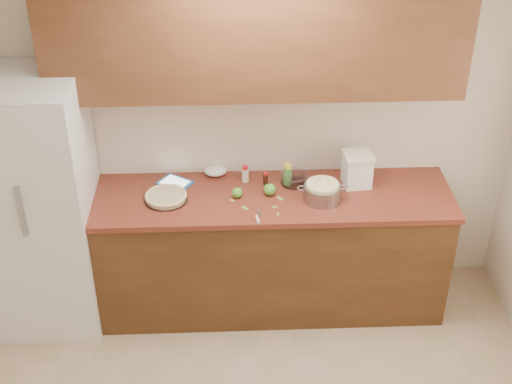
{
  "coord_description": "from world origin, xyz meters",
  "views": [
    {
      "loc": [
        -0.17,
        -2.53,
        3.5
      ],
      "look_at": [
        -0.01,
        1.43,
        0.98
      ],
      "focal_mm": 50.0,
      "sensor_mm": 36.0,
      "label": 1
    }
  ],
  "objects_px": {
    "flour_canister": "(357,169)",
    "tablet": "(175,183)",
    "pie": "(166,197)",
    "colander": "(322,192)"
  },
  "relations": [
    {
      "from": "pie",
      "to": "flour_canister",
      "type": "height_order",
      "value": "flour_canister"
    },
    {
      "from": "flour_canister",
      "to": "pie",
      "type": "bearing_deg",
      "value": -173.45
    },
    {
      "from": "tablet",
      "to": "colander",
      "type": "bearing_deg",
      "value": 21.49
    },
    {
      "from": "flour_canister",
      "to": "tablet",
      "type": "bearing_deg",
      "value": 177.63
    },
    {
      "from": "tablet",
      "to": "flour_canister",
      "type": "bearing_deg",
      "value": 32.63
    },
    {
      "from": "pie",
      "to": "tablet",
      "type": "distance_m",
      "value": 0.21
    },
    {
      "from": "colander",
      "to": "tablet",
      "type": "xyz_separation_m",
      "value": [
        -0.99,
        0.24,
        -0.05
      ]
    },
    {
      "from": "pie",
      "to": "colander",
      "type": "bearing_deg",
      "value": -2.07
    },
    {
      "from": "pie",
      "to": "flour_canister",
      "type": "distance_m",
      "value": 1.3
    },
    {
      "from": "pie",
      "to": "colander",
      "type": "xyz_separation_m",
      "value": [
        1.03,
        -0.04,
        0.04
      ]
    }
  ]
}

